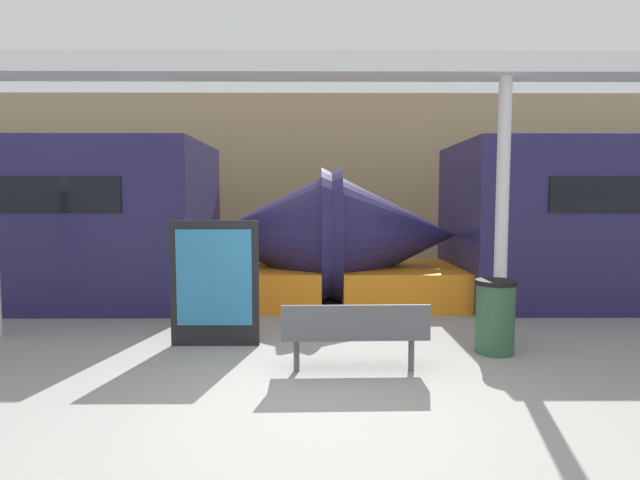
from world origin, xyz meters
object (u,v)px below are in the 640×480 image
object	(u,v)px
trash_bin	(495,316)
support_column_near	(502,209)
bench_near	(355,331)
poster_board	(215,283)

from	to	relation	value
trash_bin	support_column_near	bearing A→B (deg)	66.51
bench_near	trash_bin	xyz separation A→B (m)	(1.89, 0.76, -0.01)
poster_board	support_column_near	xyz separation A→B (m)	(4.08, 0.47, 1.00)
poster_board	bench_near	bearing A→B (deg)	-30.96
poster_board	support_column_near	world-z (taller)	support_column_near
poster_board	trash_bin	bearing A→B (deg)	-5.22
bench_near	support_column_near	size ratio (longest dim) A/B	0.45
bench_near	poster_board	distance (m)	2.17
bench_near	support_column_near	world-z (taller)	support_column_near
support_column_near	poster_board	bearing A→B (deg)	-173.45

